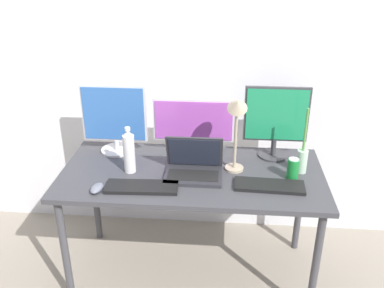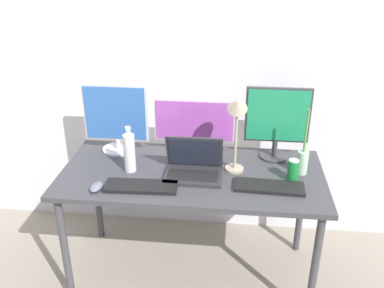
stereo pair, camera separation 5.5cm
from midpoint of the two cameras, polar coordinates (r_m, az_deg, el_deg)
name	(u,v)px [view 1 (the left image)]	position (r m, az deg, el deg)	size (l,w,h in m)	color
ground_plane	(192,271)	(2.92, -0.56, -16.52)	(16.00, 16.00, 0.00)	gray
wall_back	(200,52)	(2.84, 0.44, 12.13)	(7.00, 0.08, 2.60)	silver
work_desk	(192,182)	(2.52, -0.63, -5.10)	(1.52, 0.72, 0.74)	#424247
monitor_left	(114,118)	(2.69, -10.89, 3.37)	(0.40, 0.20, 0.44)	silver
monitor_center	(194,125)	(2.64, -0.38, 2.59)	(0.50, 0.20, 0.35)	silver
monitor_right	(276,120)	(2.61, 10.54, 3.20)	(0.38, 0.18, 0.45)	#38383D
laptop_silver	(194,166)	(2.43, -0.42, -3.01)	(0.32, 0.23, 0.23)	#2D2D33
keyboard_main	(269,186)	(2.37, 9.61, -5.50)	(0.38, 0.14, 0.02)	black
keyboard_aux	(142,187)	(2.34, -7.37, -5.71)	(0.39, 0.14, 0.02)	black
mouse_by_keyboard	(97,188)	(2.36, -13.24, -5.76)	(0.06, 0.10, 0.03)	slate
water_bottle	(129,151)	(2.47, -9.03, -0.99)	(0.07, 0.07, 0.28)	silver
soda_can_near_keyboard	(293,169)	(2.45, 12.67, -3.27)	(0.07, 0.07, 0.13)	#197F33
bamboo_vase	(302,159)	(2.52, 13.86, -1.91)	(0.06, 0.06, 0.39)	#B2D1B7
desk_lamp	(237,120)	(2.35, 5.30, 3.16)	(0.11, 0.18, 0.48)	tan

